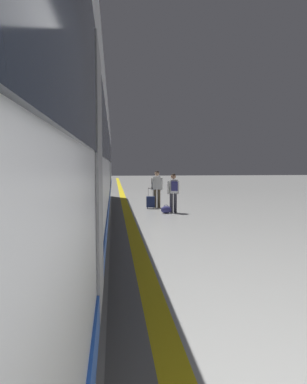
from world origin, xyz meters
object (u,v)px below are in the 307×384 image
object	(u,v)px
high_speed_train	(38,141)
duffel_bag_near	(166,210)
passenger_near	(173,190)
passenger_mid	(157,186)
suitcase_mid	(151,202)

from	to	relation	value
high_speed_train	duffel_bag_near	bearing A→B (deg)	59.64
high_speed_train	passenger_near	xyz separation A→B (m)	(4.04, 6.50, -1.53)
high_speed_train	duffel_bag_near	xyz separation A→B (m)	(3.72, 6.35, -2.35)
duffel_bag_near	passenger_mid	distance (m)	2.09
passenger_near	high_speed_train	bearing A→B (deg)	-121.88
duffel_bag_near	passenger_mid	xyz separation A→B (m)	(-0.15, 1.91, 0.84)
passenger_mid	suitcase_mid	size ratio (longest dim) A/B	1.81
duffel_bag_near	passenger_near	bearing A→B (deg)	24.88
duffel_bag_near	suitcase_mid	bearing A→B (deg)	106.05
passenger_mid	suitcase_mid	distance (m)	0.81
passenger_mid	suitcase_mid	bearing A→B (deg)	-138.06
passenger_near	duffel_bag_near	size ratio (longest dim) A/B	3.71
passenger_near	duffel_bag_near	bearing A→B (deg)	-155.12
high_speed_train	passenger_mid	bearing A→B (deg)	66.60
passenger_near	duffel_bag_near	world-z (taller)	passenger_near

